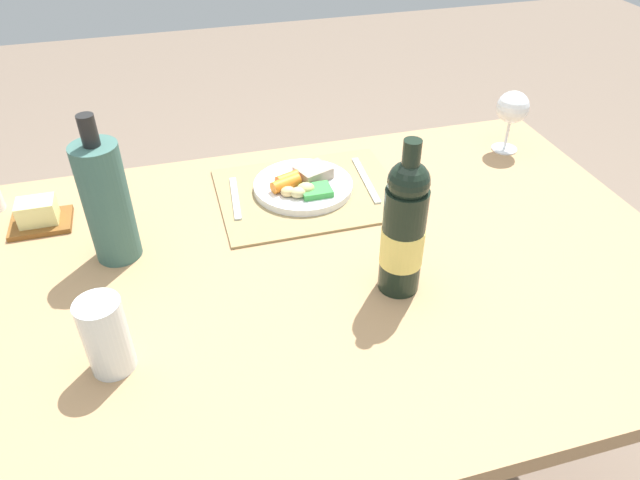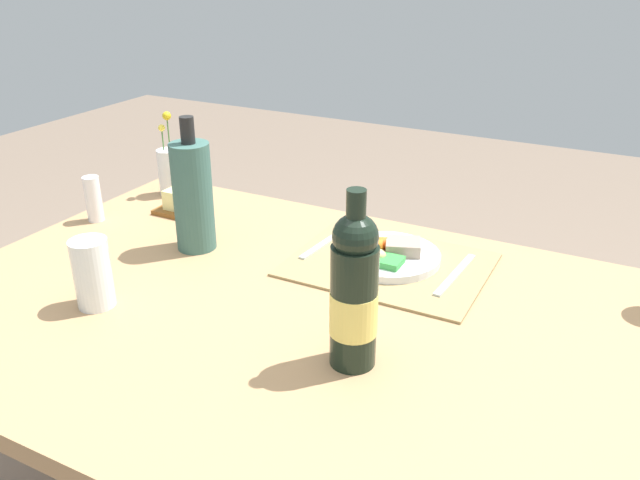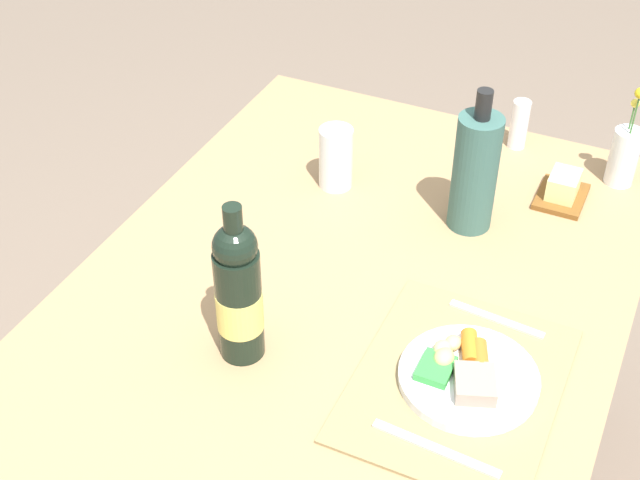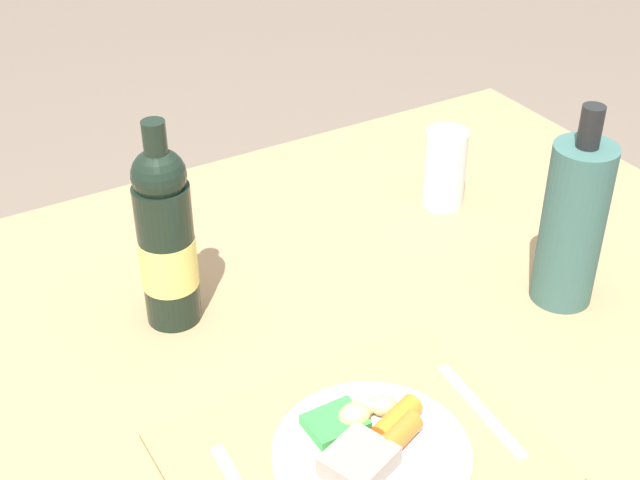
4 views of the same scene
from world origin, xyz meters
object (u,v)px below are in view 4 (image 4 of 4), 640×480
object	(u,v)px
knife	(480,410)
wine_bottle	(166,239)
dining_table	(300,374)
water_tumbler	(444,173)
cooler_bottle	(573,223)
dinner_plate	(370,449)

from	to	relation	value
knife	wine_bottle	distance (m)	0.48
dining_table	water_tumbler	world-z (taller)	water_tumbler
cooler_bottle	knife	bearing A→B (deg)	-152.72
knife	cooler_bottle	size ratio (longest dim) A/B	0.57
dinner_plate	cooler_bottle	world-z (taller)	cooler_bottle
dining_table	cooler_bottle	world-z (taller)	cooler_bottle
dining_table	dinner_plate	xyz separation A→B (m)	(-0.06, -0.28, 0.12)
dinner_plate	water_tumbler	bearing A→B (deg)	45.00
water_tumbler	cooler_bottle	xyz separation A→B (m)	(-0.01, -0.31, 0.07)
dining_table	water_tumbler	xyz separation A→B (m)	(0.38, 0.16, 0.16)
knife	wine_bottle	world-z (taller)	wine_bottle
water_tumbler	wine_bottle	size ratio (longest dim) A/B	0.45
dining_table	dinner_plate	distance (m)	0.31
dining_table	knife	xyz separation A→B (m)	(0.11, -0.28, 0.11)
wine_bottle	water_tumbler	bearing A→B (deg)	6.35
water_tumbler	wine_bottle	world-z (taller)	wine_bottle
dining_table	knife	distance (m)	0.32
dinner_plate	wine_bottle	world-z (taller)	wine_bottle
dinner_plate	water_tumbler	world-z (taller)	water_tumbler
cooler_bottle	wine_bottle	distance (m)	0.58
cooler_bottle	wine_bottle	size ratio (longest dim) A/B	0.99
dining_table	cooler_bottle	distance (m)	0.46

